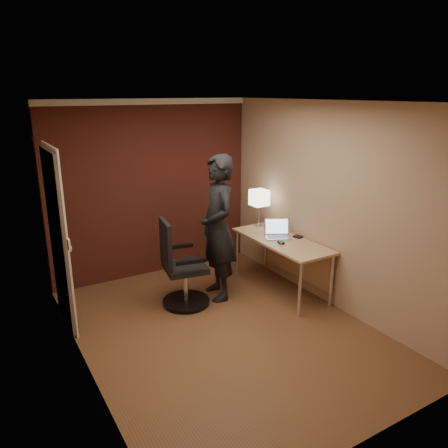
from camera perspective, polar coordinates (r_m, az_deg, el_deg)
The scene contains 8 objects.
room at distance 5.82m, azimuth -10.34°, elevation 4.53°, with size 4.00×4.00×4.00m.
desk at distance 5.86m, azimuth 8.06°, elevation -3.08°, with size 0.60×1.50×0.73m.
desk_lamp at distance 6.19m, azimuth 4.63°, elevation 3.38°, with size 0.22×0.22×0.54m.
laptop at distance 5.87m, azimuth 6.94°, elevation -1.02°, with size 0.41×0.38×0.23m.
mouse at distance 5.61m, azimuth 7.46°, elevation -2.41°, with size 0.06×0.10×0.03m, color black.
wallet at distance 5.88m, azimuth 9.63°, elevation -1.65°, with size 0.09×0.11×0.02m, color black.
office_chair at distance 5.45m, azimuth -5.78°, elevation -5.91°, with size 0.60×0.66×1.10m.
person at distance 5.51m, azimuth -0.80°, elevation -0.56°, with size 0.68×0.45×1.87m, color black.
Camera 1 is at (-2.24, -3.80, 2.60)m, focal length 35.00 mm.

